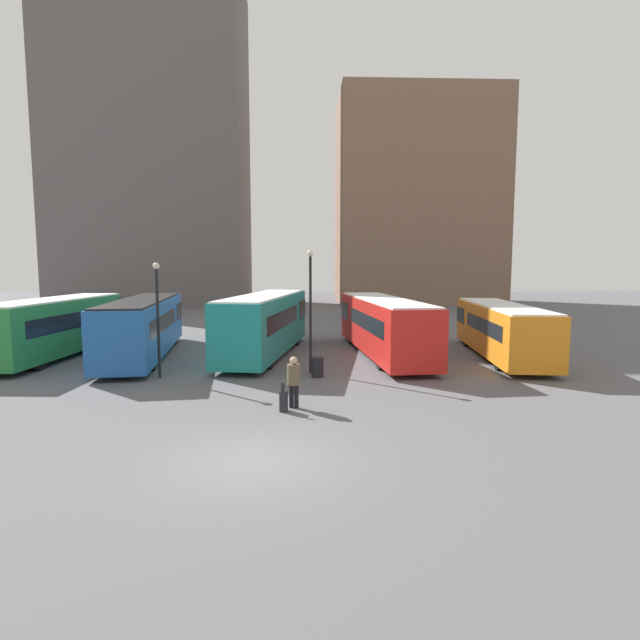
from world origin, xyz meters
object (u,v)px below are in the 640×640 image
bus_0 (55,325)px  suitcase (284,401)px  bus_4 (501,328)px  bus_1 (144,325)px  traveler (294,378)px  lamp_post_0 (310,301)px  bus_3 (383,324)px  bus_2 (266,322)px  trash_bin (318,367)px  lamp_post_1 (158,309)px

bus_0 → suitcase: size_ratio=11.17×
bus_4 → bus_1: bearing=93.9°
traveler → lamp_post_0: lamp_post_0 is taller
bus_3 → lamp_post_0: lamp_post_0 is taller
bus_0 → bus_2: 10.90m
bus_0 → traveler: bus_0 is taller
bus_1 → trash_bin: 10.51m
lamp_post_0 → lamp_post_1: lamp_post_0 is taller
bus_1 → bus_0: bearing=84.6°
traveler → lamp_post_1: size_ratio=0.36×
suitcase → trash_bin: 5.19m
bus_2 → suitcase: size_ratio=12.09×
traveler → bus_1: bearing=49.2°
bus_0 → lamp_post_0: 13.99m
bus_4 → trash_bin: 10.76m
bus_3 → lamp_post_0: (-3.95, -4.51, 1.56)m
lamp_post_1 → trash_bin: bearing=-1.1°
bus_0 → bus_1: 4.53m
suitcase → trash_bin: suitcase is taller
bus_2 → suitcase: (1.31, -10.58, -1.41)m
bus_2 → bus_3: (6.25, -0.15, -0.11)m
bus_3 → traveler: bearing=150.7°
bus_2 → lamp_post_1: size_ratio=2.41×
traveler → trash_bin: size_ratio=2.04×
bus_2 → bus_4: bus_2 is taller
suitcase → lamp_post_1: (-5.45, 5.16, 2.58)m
suitcase → lamp_post_1: lamp_post_1 is taller
bus_1 → bus_2: 6.38m
bus_1 → trash_bin: size_ratio=14.86×
bus_3 → bus_4: 6.13m
bus_1 → suitcase: size_ratio=13.01×
bus_0 → lamp_post_0: bearing=-104.6°
bus_0 → bus_4: 23.22m
trash_bin → bus_3: bearing=55.8°
bus_4 → traveler: size_ratio=6.52×
lamp_post_0 → bus_4: bearing=19.7°
bus_0 → bus_1: bus_0 is taller
bus_2 → bus_1: bearing=101.2°
bus_2 → trash_bin: bearing=-145.5°
bus_4 → suitcase: bus_4 is taller
bus_0 → bus_2: size_ratio=0.92×
bus_2 → traveler: 10.34m
lamp_post_0 → lamp_post_1: (-6.44, -0.76, -0.28)m
bus_2 → lamp_post_0: 5.40m
bus_1 → suitcase: bus_1 is taller
suitcase → lamp_post_0: (0.99, 5.92, 2.86)m
lamp_post_1 → trash_bin: 7.17m
lamp_post_0 → bus_0: bearing=161.7°
bus_3 → trash_bin: (-3.67, -5.39, -1.22)m
bus_1 → traveler: 12.83m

